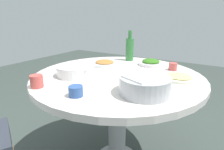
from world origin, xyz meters
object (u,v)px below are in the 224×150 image
Objects in this scene: soup_bowl at (76,71)px; dish_noodles at (179,77)px; dish_tofu_braise at (105,63)px; tea_cup_far at (173,67)px; tea_cup_near at (76,91)px; green_bottle at (130,49)px; round_dining_table at (117,90)px; rice_bowl at (145,85)px; tea_cup_side at (37,81)px; dish_greens at (151,63)px.

dish_noodles is (-0.64, -0.29, -0.02)m from soup_bowl.
tea_cup_far reaches higher than dish_tofu_braise.
tea_cup_far is at bearing -65.43° from dish_noodles.
soup_bowl reaches higher than tea_cup_near.
round_dining_table is at bearing 105.82° from green_bottle.
tea_cup_far is (-0.53, -0.15, 0.01)m from dish_tofu_braise.
tea_cup_far is (0.09, -0.20, 0.01)m from dish_noodles.
round_dining_table is 4.37× the size of rice_bowl.
tea_cup_near is at bearing 132.73° from soup_bowl.
rice_bowl is (-0.30, 0.23, 0.18)m from round_dining_table.
green_bottle is 0.92m from tea_cup_side.
rice_bowl is 4.36× the size of tea_cup_far.
dish_greens is (-0.33, -0.21, 0.00)m from dish_tofu_braise.
tea_cup_near is (-0.01, 0.44, 0.15)m from round_dining_table.
dish_noodles is 3.40× the size of tea_cup_far.
green_bottle is at bearing -57.60° from rice_bowl.
round_dining_table is at bearing -119.90° from tea_cup_side.
tea_cup_side is at bearing 83.22° from soup_bowl.
tea_cup_far reaches higher than round_dining_table.
green_bottle is 4.41× the size of tea_cup_far.
soup_bowl is 1.15× the size of dish_tofu_braise.
dish_tofu_braise is 3.77× the size of tea_cup_far.
dish_greens is 0.99× the size of dish_noodles.
tea_cup_far is (-0.20, 0.06, 0.01)m from dish_greens.
green_bottle reaches higher than dish_tofu_braise.
soup_bowl is at bearing 79.66° from green_bottle.
rice_bowl is 0.53m from soup_bowl.
green_bottle is at bearing -81.54° from tea_cup_near.
tea_cup_near is (0.39, 0.56, 0.01)m from dish_noodles.
tea_cup_near reaches higher than round_dining_table.
tea_cup_far is (-0.30, -0.75, 0.00)m from tea_cup_near.
tea_cup_near is (-0.13, 0.88, -0.08)m from green_bottle.
soup_bowl is (0.53, -0.05, -0.02)m from rice_bowl.
tea_cup_far is 0.97m from tea_cup_side.
round_dining_table is 0.34m from soup_bowl.
tea_cup_near reaches higher than dish_greens.
tea_cup_near is 0.28m from tea_cup_side.
green_bottle reaches higher than tea_cup_side.
tea_cup_side is (0.15, 0.90, -0.07)m from green_bottle.
dish_greens reaches higher than dish_noodles.
green_bottle is at bearing -15.17° from dish_greens.
round_dining_table is at bearing 45.07° from tea_cup_far.
rice_bowl reaches higher than soup_bowl.
green_bottle reaches higher than dish_noodles.
tea_cup_side is at bearing 53.38° from tea_cup_far.
dish_tofu_braise is at bearing -36.68° from rice_bowl.
tea_cup_far is at bearing -111.89° from tea_cup_near.
tea_cup_side is at bearing 40.96° from dish_noodles.
tea_cup_side reaches higher than tea_cup_near.
rice_bowl reaches higher than tea_cup_far.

